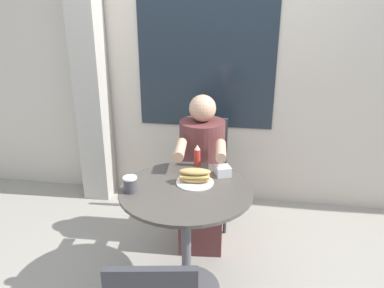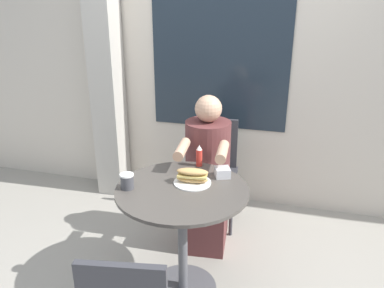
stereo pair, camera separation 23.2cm
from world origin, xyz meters
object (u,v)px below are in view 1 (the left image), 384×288
(sandwich_on_plate, at_px, (195,177))
(diner_chair, at_px, (206,161))
(seated_diner, at_px, (202,181))
(condiment_bottle, at_px, (197,156))
(drink_cup, at_px, (130,184))
(cafe_table, at_px, (186,217))

(sandwich_on_plate, bearing_deg, diner_chair, 92.73)
(diner_chair, height_order, seated_diner, seated_diner)
(diner_chair, relative_size, seated_diner, 0.75)
(sandwich_on_plate, distance_m, condiment_bottle, 0.26)
(drink_cup, bearing_deg, seated_diner, 64.24)
(diner_chair, relative_size, drink_cup, 9.44)
(cafe_table, distance_m, condiment_bottle, 0.43)
(seated_diner, xyz_separation_m, drink_cup, (-0.32, -0.67, 0.28))
(diner_chair, xyz_separation_m, seated_diner, (0.01, -0.35, -0.02))
(drink_cup, bearing_deg, cafe_table, 16.12)
(condiment_bottle, bearing_deg, seated_diner, 90.42)
(cafe_table, xyz_separation_m, drink_cup, (-0.31, -0.09, 0.24))
(cafe_table, bearing_deg, diner_chair, 90.01)
(seated_diner, distance_m, sandwich_on_plate, 0.57)
(diner_chair, relative_size, condiment_bottle, 5.90)
(seated_diner, relative_size, sandwich_on_plate, 5.09)
(cafe_table, height_order, seated_diner, seated_diner)
(drink_cup, bearing_deg, sandwich_on_plate, 25.95)
(sandwich_on_plate, relative_size, drink_cup, 2.47)
(drink_cup, height_order, condiment_bottle, condiment_bottle)
(diner_chair, xyz_separation_m, sandwich_on_plate, (0.04, -0.84, 0.26))
(cafe_table, distance_m, drink_cup, 0.40)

